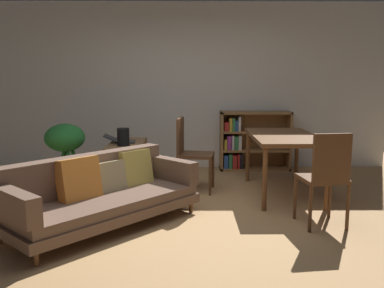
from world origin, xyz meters
TOP-DOWN VIEW (x-y plane):
  - ground_plane at (0.00, 0.00)m, footprint 8.16×8.16m
  - back_wall_panel at (0.00, 2.70)m, footprint 6.80×0.10m
  - fabric_couch at (-0.81, -0.12)m, footprint 1.95×2.00m
  - media_console at (-0.78, 1.55)m, footprint 0.47×1.07m
  - open_laptop at (-0.86, 1.60)m, footprint 0.46×0.32m
  - desk_speaker at (-0.78, 1.29)m, footprint 0.16×0.16m
  - potted_floor_plant at (-1.58, 1.32)m, footprint 0.54×0.54m
  - dining_table at (1.31, 0.99)m, footprint 0.81×1.47m
  - dining_chair_near at (1.47, -0.22)m, footprint 0.48×0.48m
  - dining_chair_far at (0.11, 1.18)m, footprint 0.52×0.49m
  - bookshelf at (1.09, 2.50)m, footprint 1.14×0.35m

SIDE VIEW (x-z plane):
  - ground_plane at x=0.00m, z-range 0.00..0.00m
  - media_console at x=-0.78m, z-range -0.01..0.59m
  - fabric_couch at x=-0.81m, z-range -0.02..0.71m
  - bookshelf at x=1.09m, z-range -0.01..0.94m
  - dining_chair_far at x=0.11m, z-range 0.06..1.04m
  - dining_chair_near at x=1.47m, z-range 0.06..1.04m
  - potted_floor_plant at x=-1.58m, z-range 0.14..1.03m
  - open_laptop at x=-0.86m, z-range 0.56..0.67m
  - dining_table at x=1.31m, z-range 0.31..1.09m
  - desk_speaker at x=-0.78m, z-range 0.59..0.83m
  - back_wall_panel at x=0.00m, z-range 0.00..2.70m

